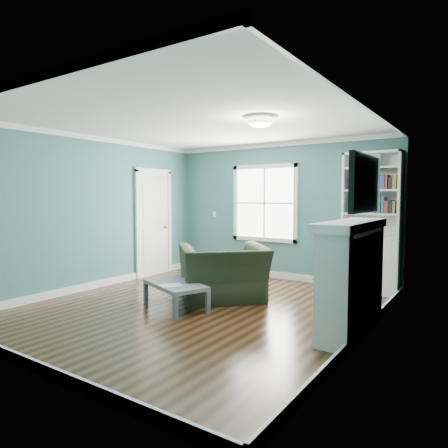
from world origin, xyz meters
The scene contains 13 objects.
floor centered at (0.00, 0.00, 0.00)m, with size 5.00×5.00×0.00m, color black.
room_walls centered at (0.00, 0.00, 1.58)m, with size 5.00×5.00×5.00m.
trim centered at (0.00, 0.00, 1.24)m, with size 4.50×5.00×2.60m.
window centered at (-0.30, 2.49, 1.45)m, with size 1.40×0.06×1.50m.
bookshelf centered at (1.77, 2.30, 0.92)m, with size 0.90×0.35×2.31m.
fireplace centered at (2.08, 0.20, 0.64)m, with size 0.44×1.58×1.30m.
tv centered at (2.20, 0.20, 1.72)m, with size 0.06×1.10×0.65m, color black.
door centered at (-2.22, 1.40, 1.07)m, with size 0.12×0.98×2.17m.
ceiling_fixture centered at (0.90, 0.10, 2.55)m, with size 0.38×0.38×0.15m.
light_switch centered at (-1.50, 2.48, 1.20)m, with size 0.08×0.01×0.12m, color white.
recliner centered at (0.01, 0.58, 0.56)m, with size 1.28×0.83×1.11m, color black.
coffee_table centered at (-0.27, -0.21, 0.32)m, with size 1.13×0.88×0.36m.
paper_sheet centered at (-0.22, -0.36, 0.37)m, with size 0.22×0.29×0.00m, color white.
Camera 1 is at (3.39, -4.43, 1.59)m, focal length 32.00 mm.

